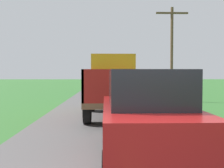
% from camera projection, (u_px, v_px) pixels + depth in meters
% --- Properties ---
extents(banana_truck_near, '(2.38, 5.82, 2.80)m').
position_uv_depth(banana_truck_near, '(113.00, 84.00, 12.25)').
color(banana_truck_near, '#2D2D30').
rests_on(banana_truck_near, road_surface).
extents(banana_truck_far, '(2.38, 5.81, 2.80)m').
position_uv_depth(banana_truck_far, '(107.00, 79.00, 27.15)').
color(banana_truck_far, '#2D2D30').
rests_on(banana_truck_far, road_surface).
extents(utility_pole_roadside, '(2.25, 0.20, 6.61)m').
position_uv_depth(utility_pole_roadside, '(172.00, 50.00, 18.47)').
color(utility_pole_roadside, brown).
rests_on(utility_pole_roadside, ground).
extents(following_car, '(1.74, 4.10, 1.92)m').
position_uv_depth(following_car, '(145.00, 116.00, 5.32)').
color(following_car, maroon).
rests_on(following_car, road_surface).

